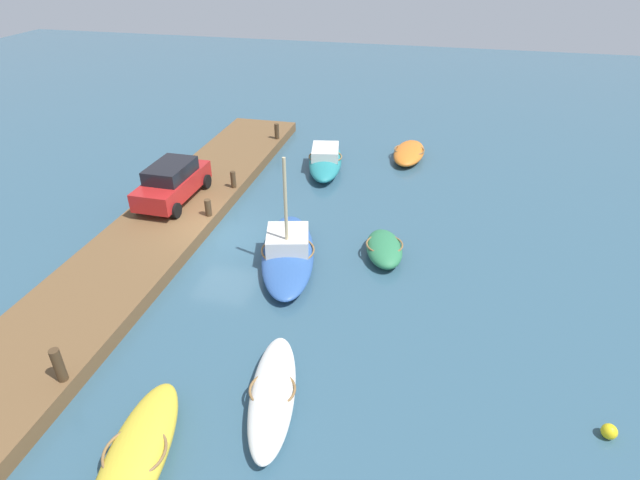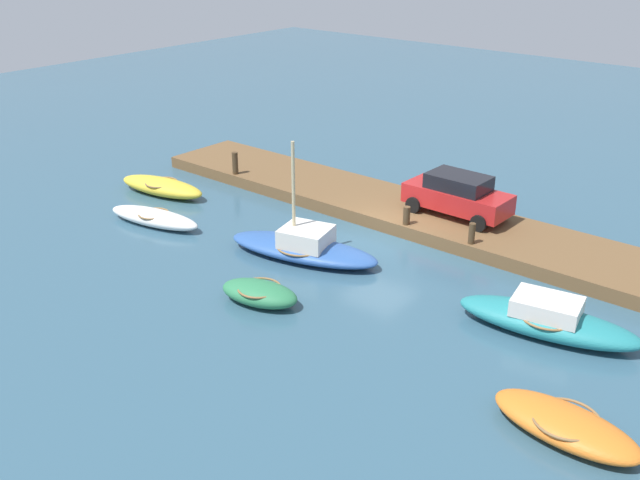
{
  "view_description": "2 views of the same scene",
  "coord_description": "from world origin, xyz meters",
  "px_view_note": "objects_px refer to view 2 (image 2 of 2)",
  "views": [
    {
      "loc": [
        16.58,
        8.1,
        10.69
      ],
      "look_at": [
        0.74,
        4.33,
        0.83
      ],
      "focal_mm": 28.9,
      "sensor_mm": 36.0,
      "label": 1
    },
    {
      "loc": [
        -14.34,
        20.89,
        11.2
      ],
      "look_at": [
        0.57,
        2.98,
        0.79
      ],
      "focal_mm": 40.42,
      "sensor_mm": 36.0,
      "label": 2
    }
  ],
  "objects_px": {
    "rowboat_orange": "(565,425)",
    "rowboat_yellow": "(162,187)",
    "mooring_post_mid_west": "(472,233)",
    "mooring_post_mid_east": "(407,216)",
    "mooring_post_east": "(235,163)",
    "motorboat_teal": "(547,319)",
    "parked_car": "(458,195)",
    "dinghy_green": "(260,293)",
    "sailboat_blue": "(304,246)",
    "rowboat_white": "(154,217)"
  },
  "relations": [
    {
      "from": "rowboat_orange",
      "to": "rowboat_yellow",
      "type": "distance_m",
      "value": 20.79
    },
    {
      "from": "mooring_post_mid_west",
      "to": "rowboat_yellow",
      "type": "bearing_deg",
      "value": 12.44
    },
    {
      "from": "mooring_post_mid_east",
      "to": "mooring_post_east",
      "type": "bearing_deg",
      "value": 0.0
    },
    {
      "from": "motorboat_teal",
      "to": "mooring_post_mid_east",
      "type": "bearing_deg",
      "value": -35.37
    },
    {
      "from": "mooring_post_mid_west",
      "to": "motorboat_teal",
      "type": "bearing_deg",
      "value": 142.66
    },
    {
      "from": "rowboat_yellow",
      "to": "parked_car",
      "type": "height_order",
      "value": "parked_car"
    },
    {
      "from": "mooring_post_mid_west",
      "to": "parked_car",
      "type": "relative_size",
      "value": 0.19
    },
    {
      "from": "rowboat_orange",
      "to": "rowboat_yellow",
      "type": "height_order",
      "value": "rowboat_yellow"
    },
    {
      "from": "parked_car",
      "to": "motorboat_teal",
      "type": "bearing_deg",
      "value": 139.72
    },
    {
      "from": "motorboat_teal",
      "to": "mooring_post_mid_west",
      "type": "xyz_separation_m",
      "value": [
        4.35,
        -3.32,
        0.42
      ]
    },
    {
      "from": "motorboat_teal",
      "to": "dinghy_green",
      "type": "xyz_separation_m",
      "value": [
        7.78,
        4.06,
        -0.12
      ]
    },
    {
      "from": "mooring_post_mid_west",
      "to": "mooring_post_east",
      "type": "height_order",
      "value": "mooring_post_east"
    },
    {
      "from": "sailboat_blue",
      "to": "rowboat_white",
      "type": "xyz_separation_m",
      "value": [
        6.58,
        1.52,
        -0.12
      ]
    },
    {
      "from": "rowboat_white",
      "to": "mooring_post_mid_east",
      "type": "height_order",
      "value": "mooring_post_mid_east"
    },
    {
      "from": "mooring_post_mid_west",
      "to": "mooring_post_mid_east",
      "type": "bearing_deg",
      "value": 0.0
    },
    {
      "from": "mooring_post_mid_west",
      "to": "mooring_post_east",
      "type": "bearing_deg",
      "value": 0.0
    },
    {
      "from": "motorboat_teal",
      "to": "parked_car",
      "type": "xyz_separation_m",
      "value": [
        6.15,
        -5.36,
        0.89
      ]
    },
    {
      "from": "dinghy_green",
      "to": "mooring_post_east",
      "type": "relative_size",
      "value": 2.82
    },
    {
      "from": "mooring_post_mid_east",
      "to": "parked_car",
      "type": "xyz_separation_m",
      "value": [
        -0.99,
        -2.04,
        0.5
      ]
    },
    {
      "from": "rowboat_orange",
      "to": "parked_car",
      "type": "distance_m",
      "value": 12.72
    },
    {
      "from": "rowboat_orange",
      "to": "dinghy_green",
      "type": "bearing_deg",
      "value": 3.25
    },
    {
      "from": "rowboat_orange",
      "to": "mooring_post_mid_east",
      "type": "relative_size",
      "value": 5.21
    },
    {
      "from": "sailboat_blue",
      "to": "mooring_post_mid_east",
      "type": "relative_size",
      "value": 8.46
    },
    {
      "from": "rowboat_white",
      "to": "dinghy_green",
      "type": "height_order",
      "value": "dinghy_green"
    },
    {
      "from": "mooring_post_mid_east",
      "to": "mooring_post_east",
      "type": "relative_size",
      "value": 0.7
    },
    {
      "from": "rowboat_orange",
      "to": "motorboat_teal",
      "type": "distance_m",
      "value": 4.71
    },
    {
      "from": "rowboat_white",
      "to": "sailboat_blue",
      "type": "bearing_deg",
      "value": -178.36
    },
    {
      "from": "rowboat_yellow",
      "to": "dinghy_green",
      "type": "distance_m",
      "value": 11.15
    },
    {
      "from": "rowboat_yellow",
      "to": "rowboat_orange",
      "type": "bearing_deg",
      "value": 158.37
    },
    {
      "from": "mooring_post_mid_east",
      "to": "parked_car",
      "type": "distance_m",
      "value": 2.32
    },
    {
      "from": "mooring_post_east",
      "to": "parked_car",
      "type": "bearing_deg",
      "value": -168.84
    },
    {
      "from": "dinghy_green",
      "to": "mooring_post_mid_west",
      "type": "relative_size",
      "value": 3.69
    },
    {
      "from": "rowboat_yellow",
      "to": "parked_car",
      "type": "relative_size",
      "value": 1.1
    },
    {
      "from": "mooring_post_east",
      "to": "mooring_post_mid_east",
      "type": "bearing_deg",
      "value": 180.0
    },
    {
      "from": "rowboat_yellow",
      "to": "sailboat_blue",
      "type": "bearing_deg",
      "value": 164.92
    },
    {
      "from": "mooring_post_mid_east",
      "to": "dinghy_green",
      "type": "bearing_deg",
      "value": 85.01
    },
    {
      "from": "mooring_post_mid_west",
      "to": "rowboat_white",
      "type": "bearing_deg",
      "value": 26.1
    },
    {
      "from": "sailboat_blue",
      "to": "mooring_post_mid_west",
      "type": "distance_m",
      "value": 6.05
    },
    {
      "from": "rowboat_yellow",
      "to": "motorboat_teal",
      "type": "distance_m",
      "value": 18.05
    },
    {
      "from": "motorboat_teal",
      "to": "mooring_post_mid_west",
      "type": "relative_size",
      "value": 7.09
    },
    {
      "from": "rowboat_white",
      "to": "mooring_post_mid_east",
      "type": "xyz_separation_m",
      "value": [
        -8.36,
        -5.46,
        0.55
      ]
    },
    {
      "from": "rowboat_orange",
      "to": "mooring_post_mid_west",
      "type": "bearing_deg",
      "value": -44.75
    },
    {
      "from": "rowboat_orange",
      "to": "motorboat_teal",
      "type": "xyz_separation_m",
      "value": [
        2.27,
        -4.12,
        0.15
      ]
    },
    {
      "from": "rowboat_yellow",
      "to": "rowboat_white",
      "type": "xyz_separation_m",
      "value": [
        -2.54,
        2.44,
        -0.05
      ]
    },
    {
      "from": "sailboat_blue",
      "to": "parked_car",
      "type": "height_order",
      "value": "sailboat_blue"
    },
    {
      "from": "rowboat_orange",
      "to": "mooring_post_east",
      "type": "xyz_separation_m",
      "value": [
        18.74,
        -7.44,
        0.69
      ]
    },
    {
      "from": "rowboat_white",
      "to": "mooring_post_mid_east",
      "type": "bearing_deg",
      "value": -158.27
    },
    {
      "from": "rowboat_orange",
      "to": "mooring_post_east",
      "type": "bearing_deg",
      "value": -18.07
    },
    {
      "from": "dinghy_green",
      "to": "mooring_post_mid_east",
      "type": "relative_size",
      "value": 4.02
    },
    {
      "from": "rowboat_yellow",
      "to": "motorboat_teal",
      "type": "relative_size",
      "value": 0.83
    }
  ]
}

